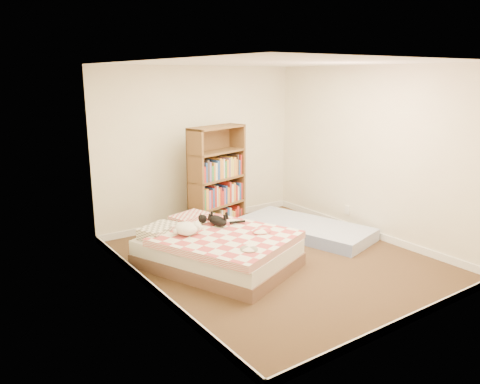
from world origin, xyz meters
TOP-DOWN VIEW (x-y plane):
  - room at (0.00, 0.00)m, footprint 3.51×4.01m
  - bed at (-0.75, 0.31)m, footprint 1.89×2.20m
  - bookshelf at (0.02, 1.53)m, footprint 1.06×0.57m
  - floor_mattress at (1.00, 0.55)m, footprint 1.40×2.14m
  - black_cat at (-0.58, 0.57)m, footprint 0.38×0.62m
  - white_dog at (-1.09, 0.44)m, footprint 0.37×0.39m

SIDE VIEW (x-z plane):
  - floor_mattress at x=1.00m, z-range 0.00..0.18m
  - bed at x=-0.75m, z-range -0.02..0.47m
  - black_cat at x=-0.58m, z-range 0.43..0.58m
  - white_dog at x=-1.09m, z-range 0.44..0.60m
  - bookshelf at x=0.02m, z-range -0.23..1.40m
  - room at x=0.00m, z-range -0.06..2.45m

